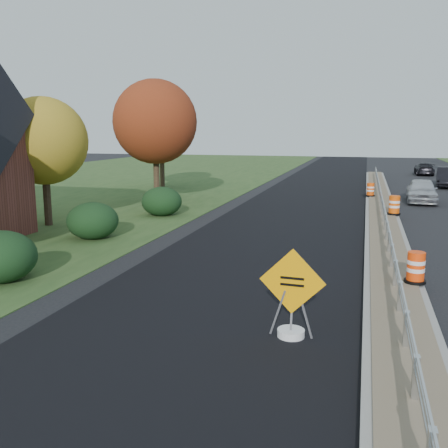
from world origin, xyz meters
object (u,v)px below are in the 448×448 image
(caution_sign, at_px, (291,315))
(barrel_median_far, at_px, (370,190))
(car_dark_mid, at_px, (448,177))
(car_dark_far, at_px, (424,169))
(barrel_median_mid, at_px, (394,206))
(car_silver, at_px, (422,191))
(barrel_median_near, at_px, (416,268))

(caution_sign, xyz_separation_m, barrel_median_far, (1.73, 23.02, 0.14))
(barrel_median_far, xyz_separation_m, car_dark_mid, (5.87, 9.30, 0.13))
(car_dark_far, bearing_deg, barrel_median_mid, 82.40)
(car_dark_far, bearing_deg, car_silver, 84.86)
(barrel_median_near, bearing_deg, barrel_median_mid, 90.00)
(barrel_median_near, relative_size, barrel_median_far, 1.03)
(barrel_median_near, height_order, barrel_median_far, barrel_median_near)
(caution_sign, relative_size, barrel_median_far, 2.31)
(barrel_median_mid, distance_m, car_silver, 6.98)
(barrel_median_near, height_order, barrel_median_mid, barrel_median_mid)
(barrel_median_mid, distance_m, barrel_median_far, 7.21)
(car_dark_mid, distance_m, car_dark_far, 11.24)
(caution_sign, relative_size, barrel_median_near, 2.25)
(caution_sign, xyz_separation_m, car_dark_mid, (7.60, 32.32, 0.27))
(barrel_median_mid, xyz_separation_m, car_silver, (1.93, 6.71, 0.05))
(barrel_median_mid, relative_size, car_dark_far, 0.22)
(barrel_median_mid, height_order, car_silver, car_silver)
(car_dark_mid, bearing_deg, car_silver, -100.29)
(car_dark_far, bearing_deg, barrel_median_near, 84.96)
(caution_sign, height_order, barrel_median_near, caution_sign)
(barrel_median_near, distance_m, barrel_median_far, 18.97)
(barrel_median_far, bearing_deg, barrel_median_near, -86.68)
(car_dark_mid, relative_size, car_dark_far, 1.09)
(barrel_median_far, height_order, car_dark_mid, car_dark_mid)
(barrel_median_far, bearing_deg, car_dark_mid, 57.72)
(barrel_median_far, xyz_separation_m, car_silver, (3.03, -0.42, 0.10))
(barrel_median_mid, height_order, barrel_median_far, barrel_median_mid)
(barrel_median_near, distance_m, car_silver, 18.62)
(caution_sign, bearing_deg, barrel_median_mid, 82.80)
(car_dark_mid, bearing_deg, barrel_median_mid, -100.17)
(car_dark_mid, xyz_separation_m, car_dark_far, (-0.58, 11.23, -0.15))
(caution_sign, distance_m, barrel_median_near, 4.97)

